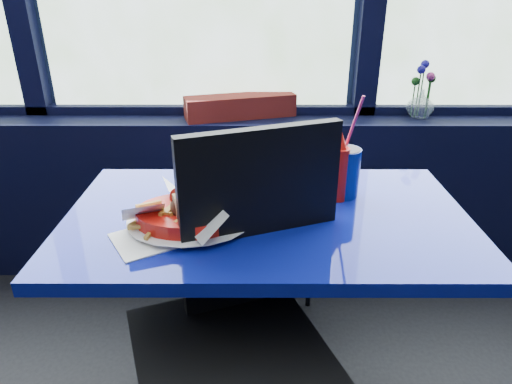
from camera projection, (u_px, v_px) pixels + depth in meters
The scene contains 10 objects.
window_sill at pixel (204, 195), 2.30m from camera, with size 5.00×0.26×0.80m, color black.
near_table at pixel (266, 264), 1.44m from camera, with size 1.20×0.70×0.75m.
chair_near_front at pixel (243, 302), 1.22m from camera, with size 0.61×0.61×1.05m.
chair_near_back at pixel (270, 233), 1.77m from camera, with size 0.49×0.49×0.86m.
planter_box at pixel (240, 106), 2.13m from camera, with size 0.51×0.13×0.10m, color maroon.
flower_vase at pixel (421, 101), 2.11m from camera, with size 0.14×0.14×0.26m.
food_basket at pixel (191, 213), 1.28m from camera, with size 0.32×0.30×0.11m.
ketchup_bottle at pixel (339, 170), 1.42m from camera, with size 0.06×0.06×0.23m.
soda_cup at pixel (344, 171), 1.45m from camera, with size 0.10×0.10×0.33m.
napkin at pixel (146, 240), 1.22m from camera, with size 0.16×0.16×0.00m, color white.
Camera 1 is at (0.27, 0.79, 1.39)m, focal length 32.00 mm.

